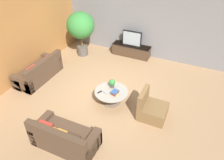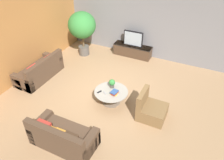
{
  "view_description": "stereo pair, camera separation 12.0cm",
  "coord_description": "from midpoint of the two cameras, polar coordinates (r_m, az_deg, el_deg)",
  "views": [
    {
      "loc": [
        2.61,
        -5.16,
        4.71
      ],
      "look_at": [
        0.18,
        0.17,
        0.55
      ],
      "focal_mm": 35.0,
      "sensor_mm": 36.0,
      "label": 1
    },
    {
      "loc": [
        2.71,
        -5.11,
        4.71
      ],
      "look_at": [
        0.18,
        0.17,
        0.55
      ],
      "focal_mm": 35.0,
      "sensor_mm": 36.0,
      "label": 2
    }
  ],
  "objects": [
    {
      "name": "remote_silver",
      "position": [
        6.81,
        -1.38,
        -3.33
      ],
      "size": [
        0.15,
        0.13,
        0.02
      ],
      "primitive_type": "cube",
      "rotation": [
        0.0,
        0.0,
        0.94
      ],
      "color": "gray",
      "rests_on": "coffee_table"
    },
    {
      "name": "potted_palm_tall",
      "position": [
        9.36,
        -7.45,
        13.7
      ],
      "size": [
        1.15,
        1.15,
        1.91
      ],
      "color": "#514C47",
      "rests_on": "ground"
    },
    {
      "name": "back_wall_stone",
      "position": [
        9.37,
        7.87,
        15.05
      ],
      "size": [
        7.4,
        0.12,
        3.0
      ],
      "primitive_type": "cube",
      "color": "slate",
      "rests_on": "ground"
    },
    {
      "name": "remote_black",
      "position": [
        6.85,
        -2.8,
        -3.1
      ],
      "size": [
        0.1,
        0.16,
        0.02
      ],
      "primitive_type": "cube",
      "rotation": [
        0.0,
        0.0,
        -0.42
      ],
      "color": "black",
      "rests_on": "coffee_table"
    },
    {
      "name": "coffee_table",
      "position": [
        6.95,
        0.27,
        -3.84
      ],
      "size": [
        1.07,
        1.07,
        0.44
      ],
      "color": "#756656",
      "rests_on": "ground"
    },
    {
      "name": "side_wall_left",
      "position": [
        8.59,
        -21.03,
        11.11
      ],
      "size": [
        0.12,
        7.4,
        3.0
      ],
      "primitive_type": "cube",
      "color": "#B2753D",
      "rests_on": "ground"
    },
    {
      "name": "couch_near_entry",
      "position": [
        5.89,
        -12.16,
        -14.32
      ],
      "size": [
        1.69,
        0.84,
        0.84
      ],
      "rotation": [
        0.0,
        0.0,
        3.14
      ],
      "color": "#4C3828",
      "rests_on": "ground"
    },
    {
      "name": "ground_plane",
      "position": [
        7.46,
        -1.33,
        -3.77
      ],
      "size": [
        24.0,
        24.0,
        0.0
      ],
      "primitive_type": "plane",
      "color": "#9E7A56"
    },
    {
      "name": "book_stack",
      "position": [
        6.75,
        1.17,
        -3.29
      ],
      "size": [
        0.22,
        0.27,
        0.1
      ],
      "color": "gold",
      "rests_on": "coffee_table"
    },
    {
      "name": "potted_plant_tabletop",
      "position": [
        6.94,
        0.48,
        -0.82
      ],
      "size": [
        0.2,
        0.2,
        0.29
      ],
      "color": "#514C47",
      "rests_on": "coffee_table"
    },
    {
      "name": "television",
      "position": [
        9.4,
        5.94,
        10.68
      ],
      "size": [
        0.83,
        0.13,
        0.64
      ],
      "color": "black",
      "rests_on": "media_console"
    },
    {
      "name": "couch_by_wall",
      "position": [
        8.52,
        -17.89,
        2.25
      ],
      "size": [
        0.84,
        1.88,
        0.84
      ],
      "rotation": [
        0.0,
        0.0,
        -1.57
      ],
      "color": "#4C3828",
      "rests_on": "ground"
    },
    {
      "name": "media_console",
      "position": [
        9.64,
        5.74,
        7.71
      ],
      "size": [
        1.66,
        0.5,
        0.49
      ],
      "color": "#473323",
      "rests_on": "ground"
    },
    {
      "name": "armchair_wicker",
      "position": [
        6.6,
        10.56,
        -7.61
      ],
      "size": [
        0.8,
        0.76,
        0.86
      ],
      "rotation": [
        0.0,
        0.0,
        1.57
      ],
      "color": "brown",
      "rests_on": "ground"
    }
  ]
}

